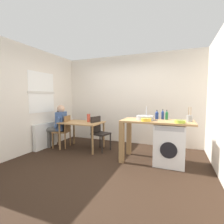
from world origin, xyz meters
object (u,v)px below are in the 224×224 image
Objects in this scene: colander at (180,121)px; dining_table at (82,125)px; bottle_tall_green at (157,115)px; washing_machine at (169,144)px; mixing_bowl at (146,120)px; bottle_clear_small at (167,115)px; seated_person at (58,124)px; chair_opposite at (99,131)px; bottle_squat_brown at (163,115)px; utensil_crock at (189,118)px; chair_person_seat at (64,129)px; vase at (89,118)px.

dining_table is at bearing 169.21° from colander.
washing_machine is at bearing -37.81° from bottle_tall_green.
mixing_bowl is (-0.46, -0.20, 0.52)m from washing_machine.
seated_person is at bearing -178.62° from bottle_clear_small.
bottle_squat_brown is at bearing 100.67° from chair_opposite.
chair_opposite is 2.25m from utensil_crock.
utensil_crock reaches higher than chair_person_seat.
bottle_tall_green reaches higher than vase.
seated_person is 5.69× the size of mixing_bowl.
mixing_bowl is at bearing 82.31° from chair_opposite.
bottle_squat_brown reaches higher than bottle_clear_small.
bottle_tall_green is 0.13m from bottle_squat_brown.
chair_opposite is 4.07× the size of vase.
seated_person is 1.40× the size of washing_machine.
dining_table is 5.33× the size of bottle_tall_green.
chair_opposite is at bearing 176.53° from bottle_tall_green.
vase is at bearing -82.39° from chair_opposite.
washing_machine is at bearing 93.27° from chair_opposite.
bottle_tall_green reaches higher than chair_opposite.
bottle_clear_small is at bearing 111.71° from washing_machine.
chair_opposite is 2.12m from colander.
chair_person_seat is 4.50× the size of colander.
mixing_bowl is (2.53, -0.33, 0.28)m from seated_person.
bottle_squat_brown is at bearing -3.18° from vase.
utensil_crock reaches higher than washing_machine.
bottle_squat_brown is at bearing 160.28° from utensil_crock.
seated_person is at bearing 173.71° from colander.
colander is at bearing -111.69° from chair_person_seat.
washing_machine is 3.98× the size of bottle_clear_small.
seated_person reaches higher than vase.
dining_table is at bearing 179.75° from bottle_squat_brown.
colander is (3.18, -0.35, 0.28)m from seated_person.
bottle_tall_green is 0.69m from utensil_crock.
colander is 2.40m from vase.
colander is at bearing -110.63° from seated_person.
vase is (0.70, 0.18, 0.34)m from chair_person_seat.
bottle_squat_brown is 1.07× the size of mixing_bowl.
vase is (-2.33, 0.57, -0.10)m from colander.
seated_person is at bearing -170.21° from dining_table.
bottle_clear_small is (-0.08, 0.20, 0.59)m from washing_machine.
bottle_tall_green is at bearing 165.04° from utensil_crock.
chair_person_seat is 2.72m from bottle_squat_brown.
colander is at bearing -52.28° from bottle_squat_brown.
chair_person_seat is at bearing -178.72° from bottle_tall_green.
washing_machine is (2.99, -0.13, -0.24)m from seated_person.
bottle_clear_small reaches higher than chair_person_seat.
chair_opposite is 1.21m from seated_person.
colander reaches higher than washing_machine.
bottle_squat_brown is at bearing 56.69° from mixing_bowl.
dining_table is 1.22× the size of chair_opposite.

